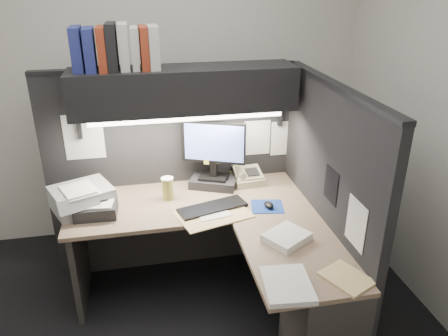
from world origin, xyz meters
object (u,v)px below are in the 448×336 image
at_px(notebook_stack, 96,209).
at_px(desk, 250,275).
at_px(overhead_shelf, 184,89).
at_px(keyboard, 212,208).
at_px(coffee_cup, 168,189).
at_px(printer, 82,198).
at_px(monitor, 214,161).
at_px(telephone, 248,177).

bearing_deg(notebook_stack, desk, -27.25).
bearing_deg(overhead_shelf, keyboard, -69.69).
distance_m(coffee_cup, printer, 0.59).
bearing_deg(monitor, notebook_stack, -139.95).
bearing_deg(overhead_shelf, printer, -169.05).
relative_size(telephone, notebook_stack, 0.86).
bearing_deg(desk, notebook_stack, 152.75).
height_order(printer, notebook_stack, printer).
bearing_deg(desk, monitor, 97.49).
bearing_deg(overhead_shelf, desk, -68.21).
relative_size(keyboard, coffee_cup, 3.10).
distance_m(monitor, coffee_cup, 0.41).
bearing_deg(desk, keyboard, 113.02).
xyz_separation_m(telephone, coffee_cup, (-0.63, -0.15, 0.03)).
xyz_separation_m(overhead_shelf, keyboard, (0.13, -0.35, -0.76)).
relative_size(monitor, notebook_stack, 1.89).
xyz_separation_m(monitor, notebook_stack, (-0.86, -0.26, -0.17)).
xyz_separation_m(overhead_shelf, monitor, (0.20, 0.01, -0.56)).
bearing_deg(monitor, printer, -148.09).
bearing_deg(coffee_cup, keyboard, -37.23).
distance_m(overhead_shelf, notebook_stack, 1.01).
relative_size(keyboard, telephone, 2.02).
relative_size(monitor, telephone, 2.19).
distance_m(overhead_shelf, coffee_cup, 0.72).
relative_size(telephone, printer, 0.62).
relative_size(desk, printer, 4.42).
distance_m(desk, monitor, 0.91).
height_order(coffee_cup, notebook_stack, coffee_cup).
bearing_deg(telephone, monitor, -179.78).
distance_m(telephone, printer, 1.24).
relative_size(desk, monitor, 3.26).
distance_m(keyboard, printer, 0.91).
bearing_deg(keyboard, telephone, 31.57).
bearing_deg(printer, desk, -53.59).
xyz_separation_m(monitor, telephone, (0.27, 0.02, -0.16)).
distance_m(overhead_shelf, monitor, 0.60).
bearing_deg(telephone, overhead_shelf, 179.06).
height_order(overhead_shelf, notebook_stack, overhead_shelf).
height_order(desk, notebook_stack, notebook_stack).
distance_m(printer, notebook_stack, 0.15).
bearing_deg(keyboard, notebook_stack, 157.94).
bearing_deg(monitor, coffee_cup, -136.97).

